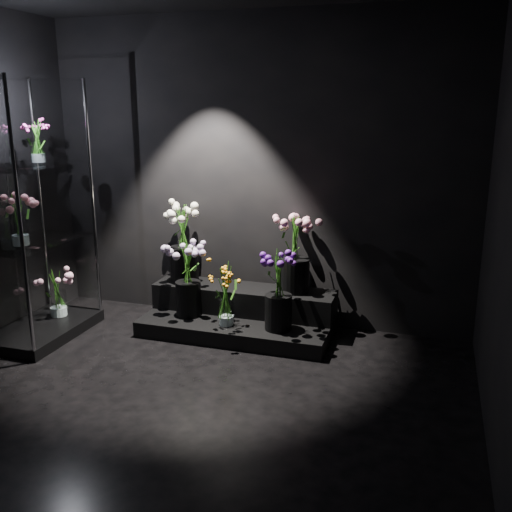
% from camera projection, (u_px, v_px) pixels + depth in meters
% --- Properties ---
extents(floor, '(4.00, 4.00, 0.00)m').
position_uv_depth(floor, '(162.00, 423.00, 3.72)').
color(floor, black).
rests_on(floor, ground).
extents(wall_back, '(4.00, 0.00, 4.00)m').
position_uv_depth(wall_back, '(255.00, 173.00, 5.20)').
color(wall_back, black).
rests_on(wall_back, floor).
extents(display_riser, '(1.70, 0.75, 0.38)m').
position_uv_depth(display_riser, '(240.00, 313.00, 5.22)').
color(display_riser, black).
rests_on(display_riser, floor).
extents(display_case, '(0.61, 1.01, 2.23)m').
position_uv_depth(display_case, '(32.00, 213.00, 4.84)').
color(display_case, black).
rests_on(display_case, floor).
extents(bouquet_orange_bells, '(0.28, 0.28, 0.56)m').
position_uv_depth(bouquet_orange_bells, '(226.00, 293.00, 4.91)').
color(bouquet_orange_bells, white).
rests_on(bouquet_orange_bells, display_riser).
extents(bouquet_lilac, '(0.36, 0.36, 0.69)m').
position_uv_depth(bouquet_lilac, '(188.00, 273.00, 5.11)').
color(bouquet_lilac, black).
rests_on(bouquet_lilac, display_riser).
extents(bouquet_purple, '(0.36, 0.36, 0.70)m').
position_uv_depth(bouquet_purple, '(279.00, 286.00, 4.80)').
color(bouquet_purple, black).
rests_on(bouquet_purple, display_riser).
extents(bouquet_cream_roses, '(0.48, 0.48, 0.74)m').
position_uv_depth(bouquet_cream_roses, '(183.00, 239.00, 5.31)').
color(bouquet_cream_roses, black).
rests_on(bouquet_cream_roses, display_riser).
extents(bouquet_pink_roses, '(0.50, 0.50, 0.70)m').
position_uv_depth(bouquet_pink_roses, '(295.00, 249.00, 5.05)').
color(bouquet_pink_roses, black).
rests_on(bouquet_pink_roses, display_riser).
extents(bouquet_case_pink, '(0.35, 0.35, 0.44)m').
position_uv_depth(bouquet_case_pink, '(18.00, 218.00, 4.72)').
color(bouquet_case_pink, white).
rests_on(bouquet_case_pink, display_case).
extents(bouquet_case_magenta, '(0.27, 0.27, 0.35)m').
position_uv_depth(bouquet_case_magenta, '(37.00, 141.00, 4.86)').
color(bouquet_case_magenta, white).
rests_on(bouquet_case_magenta, display_case).
extents(bouquet_case_base_pink, '(0.37, 0.37, 0.45)m').
position_uv_depth(bouquet_case_base_pink, '(57.00, 291.00, 5.26)').
color(bouquet_case_base_pink, white).
rests_on(bouquet_case_base_pink, display_case).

